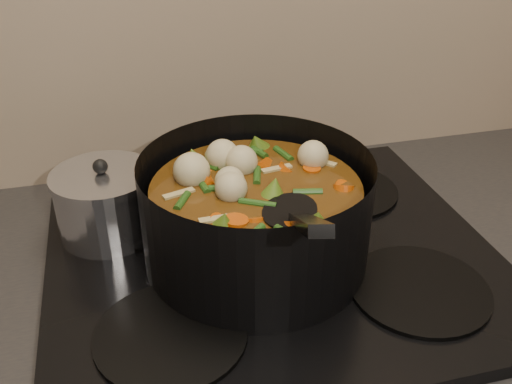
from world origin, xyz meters
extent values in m
cube|color=black|center=(0.00, 1.93, 0.89)|extent=(2.64, 0.64, 0.05)
cube|color=black|center=(0.00, 1.93, 0.92)|extent=(0.62, 0.54, 0.02)
cylinder|color=black|center=(-0.16, 1.80, 0.93)|extent=(0.18, 0.18, 0.01)
cylinder|color=black|center=(0.16, 1.80, 0.93)|extent=(0.18, 0.18, 0.01)
cylinder|color=black|center=(-0.16, 2.06, 0.93)|extent=(0.18, 0.18, 0.01)
cylinder|color=black|center=(0.16, 2.06, 0.93)|extent=(0.18, 0.18, 0.01)
cylinder|color=black|center=(-0.03, 1.92, 1.01)|extent=(0.40, 0.40, 0.15)
cylinder|color=black|center=(-0.03, 1.92, 0.94)|extent=(0.30, 0.30, 0.01)
cylinder|color=#4F2F0D|center=(-0.03, 1.92, 0.99)|extent=(0.28, 0.28, 0.11)
cylinder|color=#C44D09|center=(0.01, 1.92, 1.04)|extent=(0.03, 0.03, 0.03)
cylinder|color=#C44D09|center=(0.02, 1.98, 1.04)|extent=(0.04, 0.04, 0.03)
cylinder|color=#C44D09|center=(-0.06, 2.02, 1.04)|extent=(0.04, 0.04, 0.03)
cylinder|color=#C44D09|center=(-0.08, 1.94, 1.04)|extent=(0.03, 0.04, 0.03)
cylinder|color=#C44D09|center=(-0.10, 1.87, 1.04)|extent=(0.04, 0.04, 0.03)
cylinder|color=#C44D09|center=(-0.03, 1.88, 1.04)|extent=(0.04, 0.04, 0.03)
cylinder|color=#C44D09|center=(0.03, 1.88, 1.04)|extent=(0.04, 0.04, 0.03)
cylinder|color=#C44D09|center=(0.07, 1.95, 1.04)|extent=(0.04, 0.03, 0.03)
cylinder|color=#C44D09|center=(-0.01, 1.98, 1.04)|extent=(0.04, 0.04, 0.03)
cylinder|color=#C44D09|center=(-0.08, 1.99, 1.04)|extent=(0.04, 0.04, 0.03)
cylinder|color=#C44D09|center=(-0.07, 1.92, 1.04)|extent=(0.03, 0.03, 0.03)
sphere|color=beige|center=(0.04, 1.92, 1.06)|extent=(0.04, 0.04, 0.04)
sphere|color=beige|center=(-0.02, 1.98, 1.06)|extent=(0.04, 0.04, 0.04)
sphere|color=beige|center=(-0.09, 1.94, 1.06)|extent=(0.04, 0.04, 0.04)
sphere|color=beige|center=(-0.05, 1.86, 1.06)|extent=(0.04, 0.04, 0.04)
sphere|color=beige|center=(0.03, 1.88, 1.06)|extent=(0.04, 0.04, 0.04)
sphere|color=beige|center=(0.02, 1.97, 1.06)|extent=(0.04, 0.04, 0.04)
cone|color=#4B701C|center=(-0.01, 1.84, 1.05)|extent=(0.04, 0.04, 0.04)
cone|color=#4B701C|center=(0.06, 1.94, 1.05)|extent=(0.04, 0.04, 0.04)
cone|color=#4B701C|center=(-0.05, 2.01, 1.05)|extent=(0.04, 0.04, 0.04)
cone|color=#4B701C|center=(-0.11, 1.89, 1.05)|extent=(0.04, 0.04, 0.04)
cone|color=#4B701C|center=(0.01, 1.84, 1.05)|extent=(0.04, 0.04, 0.04)
cylinder|color=#275318|center=(0.01, 1.96, 1.05)|extent=(0.01, 0.04, 0.01)
cylinder|color=#275318|center=(-0.03, 2.03, 1.05)|extent=(0.04, 0.03, 0.01)
cylinder|color=#275318|center=(-0.09, 1.98, 1.05)|extent=(0.04, 0.02, 0.01)
cylinder|color=#275318|center=(-0.09, 1.91, 1.05)|extent=(0.03, 0.04, 0.01)
cylinder|color=#275318|center=(-0.05, 1.88, 1.05)|extent=(0.03, 0.04, 0.01)
cylinder|color=#275318|center=(-0.01, 1.82, 1.05)|extent=(0.04, 0.02, 0.01)
cylinder|color=#275318|center=(0.05, 1.88, 1.05)|extent=(0.04, 0.03, 0.01)
cylinder|color=#275318|center=(0.04, 1.94, 1.05)|extent=(0.01, 0.04, 0.01)
cylinder|color=#275318|center=(0.00, 1.96, 1.05)|extent=(0.04, 0.03, 0.01)
cylinder|color=#275318|center=(-0.06, 2.02, 1.05)|extent=(0.04, 0.02, 0.01)
cylinder|color=#275318|center=(-0.10, 1.96, 1.05)|extent=(0.03, 0.04, 0.01)
cylinder|color=#275318|center=(-0.09, 1.90, 1.05)|extent=(0.03, 0.04, 0.01)
cylinder|color=#275318|center=(-0.04, 1.88, 1.05)|extent=(0.04, 0.02, 0.01)
cylinder|color=#275318|center=(0.02, 1.83, 1.05)|extent=(0.04, 0.03, 0.01)
cube|color=tan|center=(-0.10, 1.91, 1.05)|extent=(0.04, 0.01, 0.00)
cube|color=tan|center=(-0.01, 1.85, 1.05)|extent=(0.02, 0.05, 0.00)
cube|color=tan|center=(0.05, 1.94, 1.05)|extent=(0.04, 0.03, 0.00)
cube|color=tan|center=(-0.05, 1.99, 1.05)|extent=(0.04, 0.04, 0.00)
cube|color=tan|center=(-0.10, 1.90, 1.05)|extent=(0.03, 0.04, 0.00)
ellipsoid|color=black|center=(0.00, 1.85, 1.05)|extent=(0.10, 0.11, 0.01)
cube|color=black|center=(-0.02, 1.75, 1.10)|extent=(0.06, 0.18, 0.11)
cylinder|color=silver|center=(-0.22, 2.04, 0.97)|extent=(0.14, 0.14, 0.09)
cylinder|color=silver|center=(-0.22, 2.04, 1.02)|extent=(0.15, 0.15, 0.01)
sphere|color=black|center=(-0.22, 2.04, 1.04)|extent=(0.02, 0.02, 0.02)
camera|label=1|loc=(-0.19, 1.30, 1.41)|focal=40.00mm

